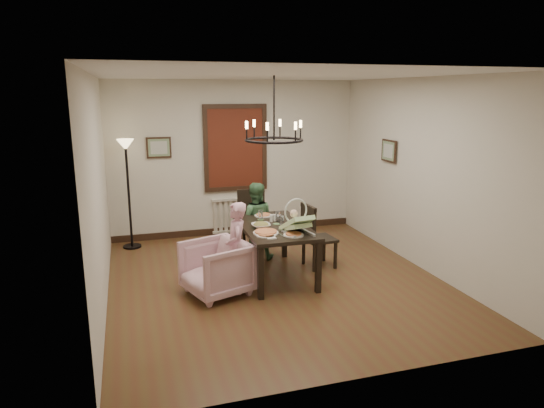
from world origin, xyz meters
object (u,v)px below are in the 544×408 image
armchair (216,268)px  baby_bouncer (297,222)px  dining_table (274,231)px  drinking_glass (282,220)px  elderly_woman (236,255)px  seated_man (255,227)px  floor_lamp (129,196)px  chair_far (253,222)px  chair_right (320,235)px

armchair → baby_bouncer: (1.08, -0.06, 0.56)m
dining_table → armchair: dining_table is taller
armchair → drinking_glass: drinking_glass is taller
elderly_woman → drinking_glass: (0.75, 0.40, 0.31)m
dining_table → elderly_woman: bearing=-147.1°
dining_table → seated_man: size_ratio=1.59×
baby_bouncer → floor_lamp: bearing=121.9°
chair_far → seated_man: chair_far is taller
elderly_woman → seated_man: seated_man is taller
armchair → dining_table: bearing=94.8°
chair_far → chair_right: (0.79, -0.93, -0.03)m
chair_far → baby_bouncer: 1.61m
armchair → elderly_woman: 0.31m
chair_far → drinking_glass: chair_far is taller
drinking_glass → baby_bouncer: bearing=-82.2°
elderly_woman → chair_right: bearing=120.9°
floor_lamp → armchair: bearing=-66.4°
dining_table → elderly_woman: 0.77m
elderly_woman → armchair: bearing=-79.7°
dining_table → seated_man: bearing=95.3°
drinking_glass → floor_lamp: 2.83m
armchair → drinking_glass: size_ratio=5.91×
armchair → seated_man: bearing=126.0°
elderly_woman → drinking_glass: size_ratio=7.60×
drinking_glass → floor_lamp: size_ratio=0.07×
dining_table → floor_lamp: bearing=135.7°
chair_right → floor_lamp: bearing=50.6°
dining_table → floor_lamp: size_ratio=0.90×
elderly_woman → baby_bouncer: bearing=94.6°
seated_man → drinking_glass: bearing=115.9°
baby_bouncer → elderly_woman: bearing=166.2°
elderly_woman → baby_bouncer: baby_bouncer is taller
dining_table → elderly_woman: (-0.64, -0.40, -0.16)m
seated_man → baby_bouncer: bearing=114.3°
chair_right → seated_man: seated_man is taller
chair_far → floor_lamp: bearing=160.3°
armchair → floor_lamp: floor_lamp is taller
chair_far → chair_right: 1.21m
baby_bouncer → seated_man: bearing=91.4°
chair_far → floor_lamp: floor_lamp is taller
drinking_glass → floor_lamp: bearing=136.4°
baby_bouncer → chair_right: bearing=37.3°
armchair → elderly_woman: elderly_woman is taller
dining_table → chair_right: size_ratio=1.64×
chair_far → baby_bouncer: bearing=-78.4°
chair_far → elderly_woman: 1.61m
dining_table → elderly_woman: elderly_woman is taller
baby_bouncer → floor_lamp: size_ratio=0.27×
dining_table → chair_right: chair_right is taller
chair_right → drinking_glass: chair_right is taller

